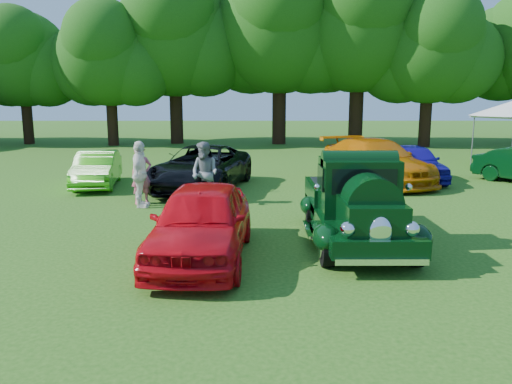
{
  "coord_description": "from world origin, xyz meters",
  "views": [
    {
      "loc": [
        -1.07,
        -9.99,
        3.2
      ],
      "look_at": [
        -1.02,
        1.03,
        1.1
      ],
      "focal_mm": 35.0,
      "sensor_mm": 36.0,
      "label": 1
    }
  ],
  "objects_px": {
    "back_car_lime": "(97,169)",
    "back_car_orange": "(376,161)",
    "back_car_black": "(202,168)",
    "spectator_grey": "(205,173)",
    "hero_pickup": "(355,206)",
    "red_convertible": "(202,222)",
    "spectator_pink": "(142,175)",
    "back_car_blue": "(413,162)",
    "spectator_white": "(140,174)"
  },
  "relations": [
    {
      "from": "back_car_black",
      "to": "back_car_blue",
      "type": "relative_size",
      "value": 1.31
    },
    {
      "from": "red_convertible",
      "to": "back_car_orange",
      "type": "height_order",
      "value": "back_car_orange"
    },
    {
      "from": "hero_pickup",
      "to": "back_car_lime",
      "type": "distance_m",
      "value": 10.69
    },
    {
      "from": "hero_pickup",
      "to": "back_car_orange",
      "type": "height_order",
      "value": "hero_pickup"
    },
    {
      "from": "hero_pickup",
      "to": "back_car_black",
      "type": "height_order",
      "value": "hero_pickup"
    },
    {
      "from": "red_convertible",
      "to": "back_car_blue",
      "type": "bearing_deg",
      "value": 55.97
    },
    {
      "from": "back_car_lime",
      "to": "spectator_grey",
      "type": "distance_m",
      "value": 5.25
    },
    {
      "from": "back_car_black",
      "to": "spectator_grey",
      "type": "bearing_deg",
      "value": -69.71
    },
    {
      "from": "spectator_white",
      "to": "spectator_grey",
      "type": "bearing_deg",
      "value": -80.9
    },
    {
      "from": "hero_pickup",
      "to": "red_convertible",
      "type": "bearing_deg",
      "value": -160.55
    },
    {
      "from": "back_car_lime",
      "to": "spectator_pink",
      "type": "relative_size",
      "value": 2.18
    },
    {
      "from": "back_car_black",
      "to": "spectator_pink",
      "type": "xyz_separation_m",
      "value": [
        -1.57,
        -2.45,
        0.12
      ]
    },
    {
      "from": "spectator_grey",
      "to": "red_convertible",
      "type": "bearing_deg",
      "value": -51.35
    },
    {
      "from": "back_car_blue",
      "to": "spectator_grey",
      "type": "relative_size",
      "value": 2.21
    },
    {
      "from": "red_convertible",
      "to": "spectator_grey",
      "type": "xyz_separation_m",
      "value": [
        -0.44,
        5.2,
        0.19
      ]
    },
    {
      "from": "hero_pickup",
      "to": "back_car_blue",
      "type": "xyz_separation_m",
      "value": [
        3.93,
        8.4,
        -0.11
      ]
    },
    {
      "from": "spectator_pink",
      "to": "spectator_white",
      "type": "height_order",
      "value": "spectator_white"
    },
    {
      "from": "red_convertible",
      "to": "spectator_white",
      "type": "distance_m",
      "value": 5.32
    },
    {
      "from": "spectator_pink",
      "to": "spectator_white",
      "type": "distance_m",
      "value": 0.51
    },
    {
      "from": "hero_pickup",
      "to": "spectator_white",
      "type": "height_order",
      "value": "spectator_white"
    },
    {
      "from": "spectator_pink",
      "to": "spectator_grey",
      "type": "distance_m",
      "value": 1.93
    },
    {
      "from": "hero_pickup",
      "to": "back_car_lime",
      "type": "height_order",
      "value": "hero_pickup"
    },
    {
      "from": "hero_pickup",
      "to": "spectator_white",
      "type": "relative_size",
      "value": 2.49
    },
    {
      "from": "back_car_orange",
      "to": "back_car_blue",
      "type": "xyz_separation_m",
      "value": [
        1.55,
        0.45,
        -0.11
      ]
    },
    {
      "from": "hero_pickup",
      "to": "back_car_lime",
      "type": "relative_size",
      "value": 1.26
    },
    {
      "from": "back_car_orange",
      "to": "red_convertible",
      "type": "bearing_deg",
      "value": -141.39
    },
    {
      "from": "red_convertible",
      "to": "back_car_blue",
      "type": "distance_m",
      "value": 11.98
    },
    {
      "from": "back_car_blue",
      "to": "spectator_pink",
      "type": "relative_size",
      "value": 2.35
    },
    {
      "from": "back_car_black",
      "to": "back_car_blue",
      "type": "height_order",
      "value": "back_car_black"
    },
    {
      "from": "back_car_blue",
      "to": "spectator_white",
      "type": "height_order",
      "value": "spectator_white"
    },
    {
      "from": "spectator_grey",
      "to": "spectator_white",
      "type": "bearing_deg",
      "value": -133.89
    },
    {
      "from": "back_car_lime",
      "to": "back_car_orange",
      "type": "xyz_separation_m",
      "value": [
        10.33,
        0.81,
        0.18
      ]
    },
    {
      "from": "hero_pickup",
      "to": "spectator_pink",
      "type": "distance_m",
      "value": 7.0
    },
    {
      "from": "back_car_orange",
      "to": "spectator_grey",
      "type": "relative_size",
      "value": 2.98
    },
    {
      "from": "back_car_blue",
      "to": "spectator_grey",
      "type": "distance_m",
      "value": 8.81
    },
    {
      "from": "back_car_lime",
      "to": "back_car_blue",
      "type": "bearing_deg",
      "value": -2.53
    },
    {
      "from": "back_car_lime",
      "to": "back_car_orange",
      "type": "bearing_deg",
      "value": -4.08
    },
    {
      "from": "red_convertible",
      "to": "spectator_white",
      "type": "xyz_separation_m",
      "value": [
        -2.3,
        4.8,
        0.22
      ]
    },
    {
      "from": "back_car_black",
      "to": "spectator_grey",
      "type": "height_order",
      "value": "spectator_grey"
    },
    {
      "from": "back_car_lime",
      "to": "hero_pickup",
      "type": "bearing_deg",
      "value": -50.52
    },
    {
      "from": "red_convertible",
      "to": "back_car_lime",
      "type": "distance_m",
      "value": 9.53
    },
    {
      "from": "red_convertible",
      "to": "spectator_grey",
      "type": "distance_m",
      "value": 5.22
    },
    {
      "from": "spectator_pink",
      "to": "back_car_lime",
      "type": "bearing_deg",
      "value": 93.29
    },
    {
      "from": "hero_pickup",
      "to": "back_car_orange",
      "type": "xyz_separation_m",
      "value": [
        2.38,
        7.96,
        -0.0
      ]
    },
    {
      "from": "back_car_lime",
      "to": "back_car_orange",
      "type": "height_order",
      "value": "back_car_orange"
    },
    {
      "from": "hero_pickup",
      "to": "back_car_blue",
      "type": "bearing_deg",
      "value": 64.94
    },
    {
      "from": "back_car_orange",
      "to": "spectator_pink",
      "type": "distance_m",
      "value": 8.89
    },
    {
      "from": "spectator_pink",
      "to": "spectator_white",
      "type": "relative_size",
      "value": 0.91
    },
    {
      "from": "back_car_orange",
      "to": "spectator_pink",
      "type": "bearing_deg",
      "value": -174.04
    },
    {
      "from": "back_car_black",
      "to": "spectator_pink",
      "type": "distance_m",
      "value": 2.91
    }
  ]
}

